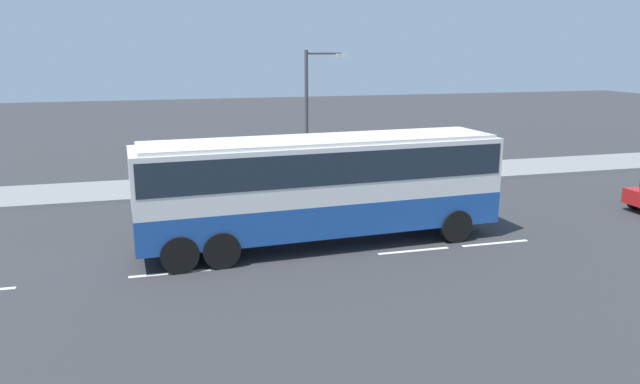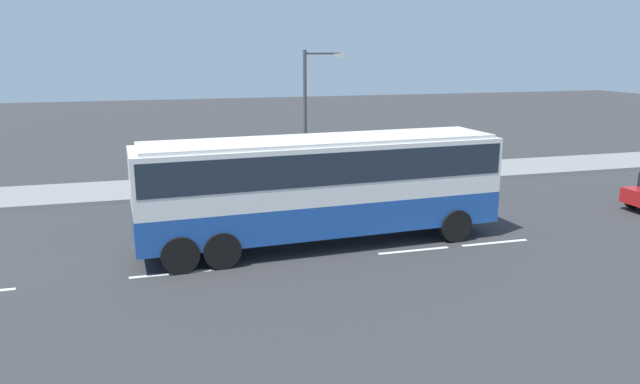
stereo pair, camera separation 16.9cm
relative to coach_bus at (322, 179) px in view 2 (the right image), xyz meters
name	(u,v)px [view 2 (the right image)]	position (x,y,z in m)	size (l,w,h in m)	color
ground_plane	(371,234)	(1.95, 0.63, -2.18)	(120.00, 120.00, 0.00)	#333335
sidewalk_curb	(308,180)	(1.95, 9.38, -2.10)	(80.00, 4.00, 0.15)	gray
lane_centreline	(284,263)	(-1.60, -1.43, -2.17)	(32.80, 0.16, 0.01)	white
coach_bus	(322,179)	(0.00, 0.00, 0.00)	(11.89, 3.22, 3.51)	#1E4C9E
pedestrian_near_curb	(306,158)	(1.88, 9.37, -1.03)	(0.32, 0.32, 1.73)	#38334C
pedestrian_at_crossing	(214,170)	(-2.62, 8.00, -1.07)	(0.32, 0.32, 1.66)	black
street_lamp	(310,108)	(1.66, 7.75, 1.53)	(1.92, 0.24, 6.06)	#47474C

